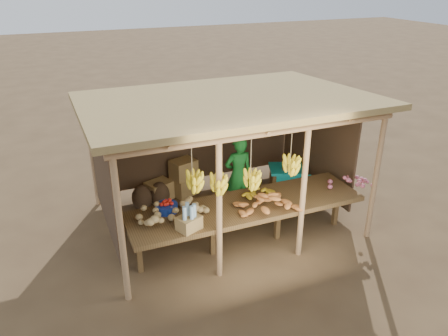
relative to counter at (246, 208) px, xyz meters
name	(u,v)px	position (x,y,z in m)	size (l,w,h in m)	color
ground	(224,219)	(0.00, 0.95, -0.74)	(60.00, 60.00, 0.00)	brown
stall_structure	(222,123)	(-0.05, 0.90, 1.17)	(4.70, 3.50, 2.43)	tan
counter	(246,208)	(0.00, 0.00, 0.00)	(3.90, 1.05, 0.80)	brown
potato_heap	(171,207)	(-1.25, 0.06, 0.25)	(1.12, 0.67, 0.37)	#A58955
sweet_potato_heap	(268,199)	(0.24, -0.27, 0.24)	(0.91, 0.54, 0.35)	#BE6E31
onion_heap	(350,179)	(1.90, -0.16, 0.24)	(0.84, 0.50, 0.36)	#CA6279
banana_pile	(258,187)	(0.29, 0.17, 0.23)	(0.56, 0.33, 0.35)	gold
tomato_basin	(167,207)	(-1.26, 0.28, 0.14)	(0.35, 0.35, 0.19)	navy
bottle_box	(189,220)	(-1.10, -0.35, 0.22)	(0.40, 0.37, 0.42)	#9E7C47
vendor	(238,175)	(0.39, 1.18, 0.01)	(0.54, 0.36, 1.50)	#197127
tarp_crate	(286,181)	(1.54, 1.34, -0.40)	(0.85, 0.80, 0.82)	brown
carton_stack	(176,182)	(-0.57, 2.15, -0.40)	(1.10, 0.52, 0.77)	#9E7C47
burlap_sacks	(151,194)	(-1.13, 2.01, -0.51)	(0.76, 0.40, 0.54)	#483321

